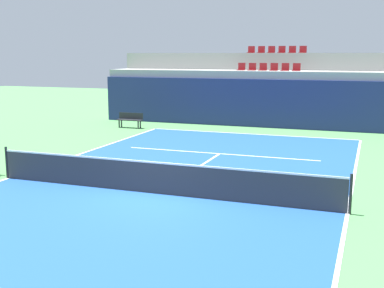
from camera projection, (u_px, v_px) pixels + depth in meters
The scene contains 14 objects.
ground_plane at pixel (157, 194), 14.73m from camera, with size 80.00×80.00×0.00m, color #4C8C4C.
court_surface at pixel (157, 194), 14.73m from camera, with size 11.00×24.00×0.01m, color #1E4C99.
baseline_far at pixel (251, 134), 25.77m from camera, with size 11.00×0.10×0.00m, color white.
sideline_left at pixel (9, 178), 16.58m from camera, with size 0.10×24.00×0.00m, color white.
sideline_right at pixel (348, 213), 12.88m from camera, with size 0.10×24.00×0.00m, color white.
service_line_far at pixel (220, 154), 20.64m from camera, with size 8.26×0.10×0.00m, color white.
centre_service_line at pixel (194, 170), 17.69m from camera, with size 0.10×6.40×0.00m, color white.
back_wall at pixel (262, 103), 28.02m from camera, with size 19.77×0.30×2.73m, color navy.
stands_tier_lower at pixel (267, 98), 29.23m from camera, with size 19.77×2.40×3.17m, color #9E9E99.
stands_tier_upper at pixel (275, 87), 31.35m from camera, with size 19.77×2.40×4.20m, color #9E9E99.
seating_row_lower at pixel (268, 68), 29.01m from camera, with size 3.71×0.44×0.44m.
seating_row_upper at pixel (276, 51), 31.04m from camera, with size 3.71×0.44×0.44m.
tennis_net at pixel (157, 177), 14.64m from camera, with size 11.08×0.08×1.07m.
player_bench at pixel (130, 119), 27.98m from camera, with size 1.50×0.40×0.85m.
Camera 1 is at (5.88, -13.00, 4.10)m, focal length 46.16 mm.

